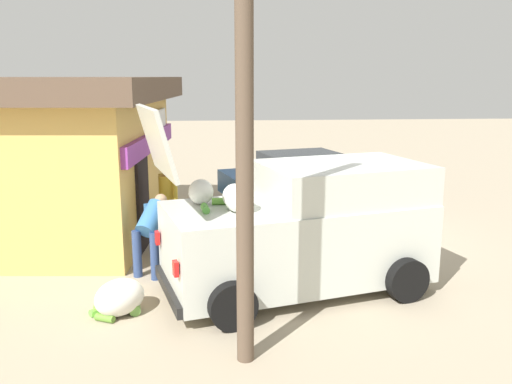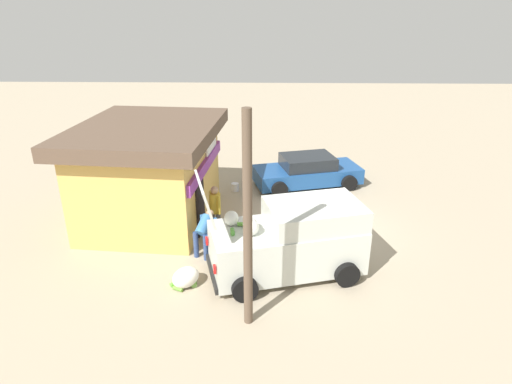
# 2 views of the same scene
# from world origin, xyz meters

# --- Properties ---
(ground_plane) EXTENTS (60.00, 60.00, 0.00)m
(ground_plane) POSITION_xyz_m (0.00, 0.00, 0.00)
(ground_plane) COLOR tan
(storefront_bar) EXTENTS (5.79, 4.78, 3.25)m
(storefront_bar) POSITION_xyz_m (0.72, 5.56, 1.69)
(storefront_bar) COLOR #E0B259
(storefront_bar) RESTS_ON ground_plane
(delivery_van) EXTENTS (2.97, 4.53, 2.88)m
(delivery_van) POSITION_xyz_m (-2.51, 1.05, 0.98)
(delivery_van) COLOR silver
(delivery_van) RESTS_ON ground_plane
(parked_sedan) EXTENTS (2.90, 4.49, 1.25)m
(parked_sedan) POSITION_xyz_m (3.81, 0.08, 0.59)
(parked_sedan) COLOR #1E4C8C
(parked_sedan) RESTS_ON ground_plane
(vendor_standing) EXTENTS (0.48, 0.48, 1.72)m
(vendor_standing) POSITION_xyz_m (-0.64, 3.28, 1.00)
(vendor_standing) COLOR #4C4C51
(vendor_standing) RESTS_ON ground_plane
(customer_bending) EXTENTS (0.75, 0.68, 1.32)m
(customer_bending) POSITION_xyz_m (-1.72, 3.48, 0.81)
(customer_bending) COLOR navy
(customer_bending) RESTS_ON ground_plane
(unloaded_banana_pile) EXTENTS (0.96, 0.93, 0.50)m
(unloaded_banana_pile) POSITION_xyz_m (-3.24, 3.79, 0.23)
(unloaded_banana_pile) COLOR silver
(unloaded_banana_pile) RESTS_ON ground_plane
(paint_bucket) EXTENTS (0.30, 0.30, 0.31)m
(paint_bucket) POSITION_xyz_m (3.14, 2.95, 0.16)
(paint_bucket) COLOR silver
(paint_bucket) RESTS_ON ground_plane
(utility_pole) EXTENTS (0.20, 0.20, 4.95)m
(utility_pole) POSITION_xyz_m (-4.62, 2.10, 2.47)
(utility_pole) COLOR brown
(utility_pole) RESTS_ON ground_plane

